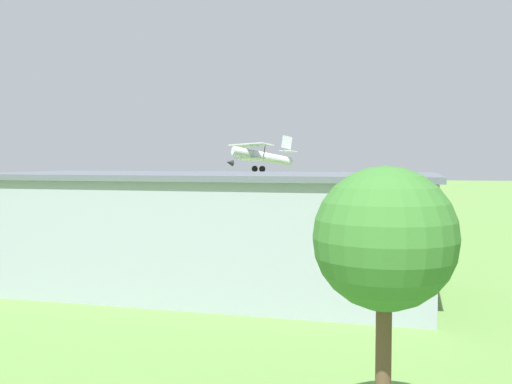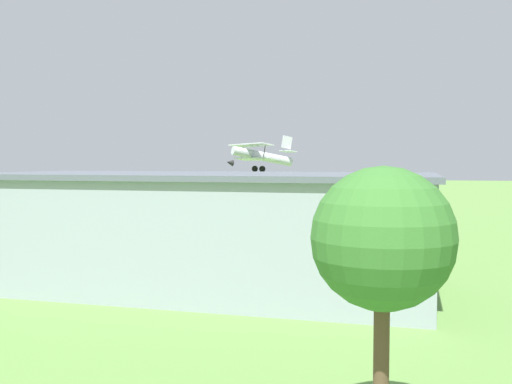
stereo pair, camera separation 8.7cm
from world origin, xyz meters
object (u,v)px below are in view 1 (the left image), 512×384
Objects in this scene: hangar at (206,230)px; person_near_hangar_door at (216,239)px; car_green at (47,240)px; person_beside_truck at (414,257)px; car_black at (107,242)px; truck_delivery_white at (402,238)px; biplane at (259,155)px; tree_by_windsock at (385,240)px; person_watching_takeoff at (338,247)px; person_walking_on_apron at (245,239)px; person_at_fence_line at (151,237)px.

hangar reaches higher than person_near_hangar_door.
person_near_hangar_door reaches higher than car_green.
hangar reaches higher than person_beside_truck.
car_black is 27.24m from truck_delivery_white.
biplane is 43.79m from tree_by_windsock.
person_beside_truck is at bearing 145.01° from person_watching_takeoff.
person_walking_on_apron is at bearing -157.04° from car_black.
person_watching_takeoff is (-9.35, 2.51, -0.10)m from person_walking_on_apron.
person_beside_truck is 0.19× the size of tree_by_windsock.
biplane reaches higher than truck_delivery_white.
biplane reaches higher than person_watching_takeoff.
tree_by_windsock is (1.41, 35.99, 4.63)m from truck_delivery_white.
truck_delivery_white is 3.74× the size of person_near_hangar_door.
car_black is 2.60× the size of person_walking_on_apron.
person_walking_on_apron reaches higher than person_beside_truck.
car_green is 2.60× the size of person_at_fence_line.
biplane is 10.22m from person_near_hangar_door.
car_green is 2.62× the size of person_near_hangar_door.
person_watching_takeoff is at bearing 164.95° from person_walking_on_apron.
truck_delivery_white is 3.75× the size of person_walking_on_apron.
tree_by_windsock is (-23.06, 37.12, 5.37)m from person_at_fence_line.
truck_delivery_white is 36.31m from tree_by_windsock.
person_at_fence_line is 9.58m from person_walking_on_apron.
person_beside_truck is 31.32m from tree_by_windsock.
hangar reaches higher than person_at_fence_line.
car_black is 10.28m from person_near_hangar_door.
biplane is at bearing -154.24° from car_green.
hangar reaches higher than person_walking_on_apron.
person_at_fence_line is (11.24, -16.97, -2.96)m from hangar.
truck_delivery_white is 4.12× the size of person_beside_truck.
truck_delivery_white reaches higher than car_green.
person_near_hangar_door reaches higher than person_watching_takeoff.
truck_delivery_white is at bearing -172.39° from person_watching_takeoff.
person_beside_truck is at bearing 162.30° from person_near_hangar_door.
car_black is 13.16m from person_walking_on_apron.
person_at_fence_line is 1.01× the size of person_walking_on_apron.
hangar is 17.19× the size of person_at_fence_line.
truck_delivery_white is (-14.32, 5.76, -7.50)m from biplane.
person_watching_takeoff is at bearing 173.39° from person_near_hangar_door.
person_near_hangar_door is at bearing -6.61° from person_watching_takeoff.
person_watching_takeoff is (-8.76, 6.50, -8.34)m from biplane.
person_walking_on_apron is (14.91, -1.77, -0.75)m from truck_delivery_white.
truck_delivery_white is 5.36m from person_beside_truck.
hangar is at bearing 137.86° from car_black.
biplane reaches higher than person_walking_on_apron.
tree_by_windsock is (-25.61, 32.62, 5.42)m from car_black.
person_walking_on_apron is at bearing -70.33° from tree_by_windsock.
car_green is at bearing 27.19° from person_at_fence_line.
person_near_hangar_door is (-6.91, 0.49, -0.01)m from person_at_fence_line.
person_near_hangar_door is 12.07m from person_watching_takeoff.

